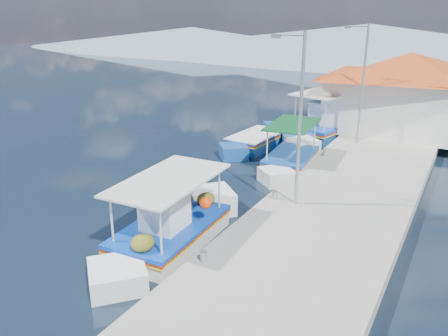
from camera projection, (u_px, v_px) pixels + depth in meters
The scene contains 10 objects.
ground at pixel (160, 210), 16.99m from camera, with size 160.00×160.00×0.00m, color black.
quay at pixel (358, 181), 19.11m from camera, with size 5.00×44.00×0.50m, color gray.
bollards at pixel (305, 170), 19.33m from camera, with size 0.20×17.20×0.30m.
main_caique at pixel (172, 229), 14.47m from camera, with size 2.42×7.54×2.48m.
caique_green_canopy at pixel (292, 160), 21.53m from camera, with size 2.27×6.34×2.38m.
caique_blue_hull at pixel (257, 142), 24.63m from camera, with size 2.23×6.41×1.14m.
caique_far at pixel (327, 127), 26.69m from camera, with size 3.79×8.25×2.97m.
harbor_building at pixel (407, 91), 25.54m from camera, with size 10.49×10.49×4.40m.
lamp_post_near at pixel (298, 112), 15.27m from camera, with size 1.21×0.14×6.00m.
lamp_post_far at pixel (362, 78), 22.67m from camera, with size 1.21×0.14×6.00m.
Camera 1 is at (9.68, -12.33, 7.14)m, focal length 36.24 mm.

